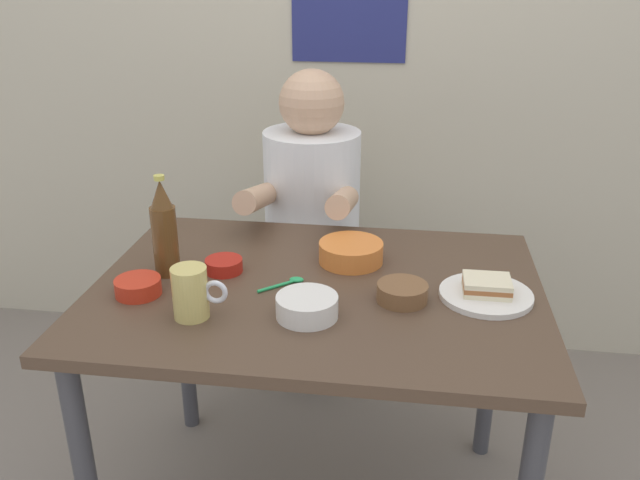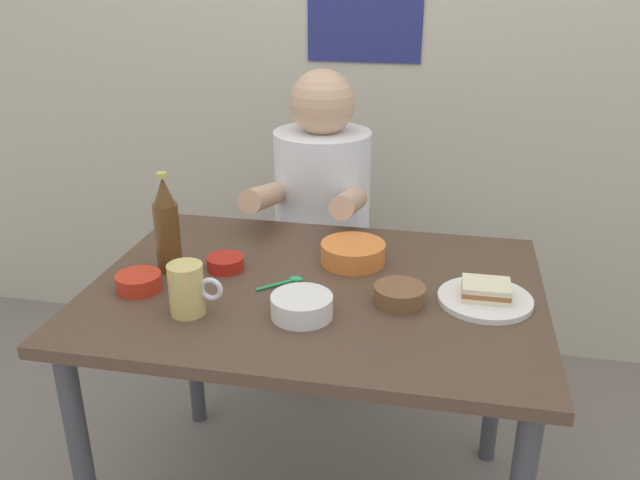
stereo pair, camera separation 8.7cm
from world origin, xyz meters
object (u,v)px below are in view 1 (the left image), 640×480
at_px(stool, 313,302).
at_px(beer_mug, 191,293).
at_px(dining_table, 317,318).
at_px(plate_orange, 486,295).
at_px(beer_bottle, 164,230).
at_px(sandwich, 487,285).
at_px(person_seated, 312,193).
at_px(sambal_bowl_red, 224,265).

xyz_separation_m(stool, beer_mug, (-0.14, -0.82, 0.45)).
bearing_deg(dining_table, plate_orange, -1.10).
xyz_separation_m(plate_orange, beer_mug, (-0.66, -0.19, 0.05)).
bearing_deg(beer_bottle, stool, 65.81).
bearing_deg(sandwich, person_seated, 129.38).
bearing_deg(plate_orange, stool, 128.89).
xyz_separation_m(beer_bottle, sambal_bowl_red, (0.14, 0.03, -0.10)).
relative_size(beer_bottle, sambal_bowl_red, 2.73).
bearing_deg(beer_mug, beer_bottle, 123.02).
distance_m(plate_orange, beer_bottle, 0.80).
distance_m(plate_orange, beer_mug, 0.69).
xyz_separation_m(stool, plate_orange, (0.51, -0.64, 0.40)).
bearing_deg(beer_bottle, dining_table, -1.80).
distance_m(dining_table, plate_orange, 0.42).
relative_size(plate_orange, sandwich, 2.00).
bearing_deg(sambal_bowl_red, beer_bottle, -166.97).
relative_size(dining_table, sandwich, 10.00).
height_order(sandwich, sambal_bowl_red, sandwich).
bearing_deg(person_seated, sandwich, -50.62).
height_order(stool, sandwich, sandwich).
distance_m(stool, sambal_bowl_red, 0.73).
height_order(person_seated, beer_bottle, person_seated).
bearing_deg(person_seated, plate_orange, -50.62).
height_order(stool, plate_orange, plate_orange).
height_order(person_seated, plate_orange, person_seated).
bearing_deg(stool, sandwich, -51.11).
bearing_deg(plate_orange, beer_bottle, 178.55).
height_order(plate_orange, sambal_bowl_red, sambal_bowl_red).
xyz_separation_m(dining_table, sambal_bowl_red, (-0.25, 0.04, 0.11)).
bearing_deg(stool, beer_bottle, -114.19).
distance_m(stool, person_seated, 0.42).
xyz_separation_m(beer_mug, sambal_bowl_red, (0.00, 0.24, -0.04)).
distance_m(stool, beer_bottle, 0.85).
distance_m(dining_table, sambal_bowl_red, 0.28).
height_order(dining_table, sandwich, sandwich).
bearing_deg(beer_mug, dining_table, 37.30).
xyz_separation_m(plate_orange, sandwich, (-0.00, 0.00, 0.02)).
relative_size(stool, person_seated, 0.63).
relative_size(stool, beer_mug, 3.57).
relative_size(stool, sandwich, 4.09).
bearing_deg(sambal_bowl_red, person_seated, 76.35).
bearing_deg(dining_table, stool, 99.80).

